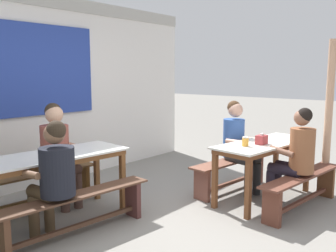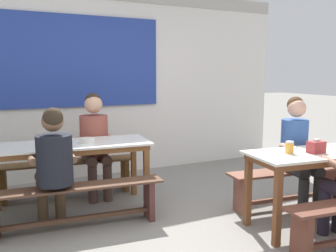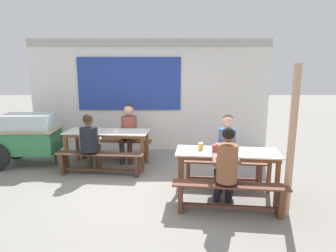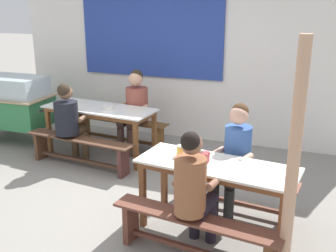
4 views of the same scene
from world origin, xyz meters
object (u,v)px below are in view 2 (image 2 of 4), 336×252
Objects in this scene: dining_table_far at (70,150)px; bench_far_front at (77,201)px; dining_table_near at (325,159)px; bench_far_back at (67,173)px; person_right_near_table at (298,147)px; tissue_box at (316,147)px; person_left_back_turned at (54,161)px; condiment_jar at (290,147)px; person_center_facing at (95,137)px; bench_near_back at (289,182)px; soup_bowl at (87,140)px.

dining_table_far reaches higher than bench_far_front.
dining_table_near is 0.96× the size of bench_far_back.
dining_table_near reaches higher than bench_far_front.
dining_table_near is 0.96× the size of bench_far_front.
person_right_near_table is 0.55m from tissue_box.
bench_far_back is at bearing 73.22° from person_left_back_turned.
tissue_box reaches higher than dining_table_far.
person_left_back_turned is at bearing 158.72° from bench_far_front.
person_right_near_table is at bearing 37.20° from condiment_jar.
bench_far_front is 1.16m from person_center_facing.
person_right_near_table is 10.73× the size of condiment_jar.
soup_bowl is (-2.12, 0.94, 0.51)m from bench_near_back.
soup_bowl is (-2.14, 1.02, 0.08)m from person_right_near_table.
person_center_facing is 0.54m from soup_bowl.
dining_table_near is 0.46m from person_right_near_table.
dining_table_near is 1.36× the size of person_left_back_turned.
dining_table_near is 3.03m from bench_far_back.
bench_far_back is at bearing 102.43° from soup_bowl.
person_left_back_turned is (-0.20, 0.08, 0.42)m from bench_far_front.
tissue_box is at bearing -21.03° from condiment_jar.
person_right_near_table is (0.03, -0.08, 0.43)m from bench_near_back.
soup_bowl is at bearing 154.54° from person_right_near_table.
person_right_near_table reaches higher than condiment_jar.
dining_table_far is 0.67m from bench_far_back.
tissue_box is at bearing -111.85° from bench_near_back.
dining_table_near is at bearing -34.34° from dining_table_far.
tissue_box is at bearing -117.80° from person_right_near_table.
bench_far_front is 2.15m from condiment_jar.
soup_bowl is (-0.21, -0.49, 0.06)m from person_center_facing.
dining_table_far is at bearing 163.74° from soup_bowl.
dining_table_near is 13.94× the size of condiment_jar.
person_right_near_table is at bearing -13.47° from person_left_back_turned.
tissue_box reaches higher than bench_far_front.
bench_far_front is 14.57× the size of condiment_jar.
dining_table_far is at bearing 61.40° from person_left_back_turned.
person_left_back_turned is (-2.54, 0.54, 0.41)m from bench_near_back.
dining_table_near is 2.69m from person_center_facing.
dining_table_far is 2.56m from person_right_near_table.
dining_table_near is 1.29× the size of person_center_facing.
bench_far_back is 11.04× the size of tissue_box.
tissue_box is at bearing -171.18° from dining_table_near.
condiment_jar is (1.77, -1.99, 0.55)m from bench_far_back.
soup_bowl is at bearing 139.48° from condiment_jar.
person_right_near_table is 0.64m from condiment_jar.
bench_far_back is 0.79m from soup_bowl.
soup_bowl is (0.13, -0.59, 0.52)m from bench_far_back.
person_left_back_turned is at bearing -106.78° from bench_far_back.
bench_far_front is 0.47m from person_left_back_turned.
soup_bowl reaches higher than dining_table_near.
bench_near_back is at bearing -11.89° from person_left_back_turned.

